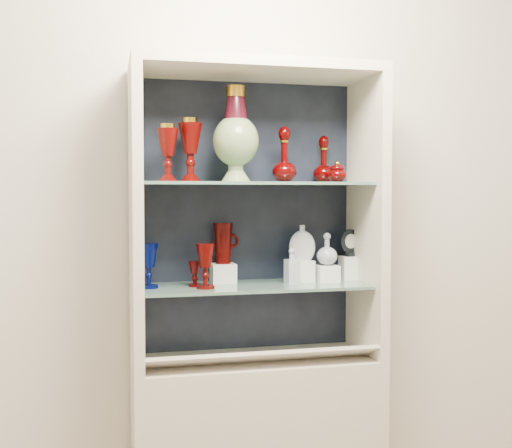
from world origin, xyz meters
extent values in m
cube|color=white|center=(0.00, 1.75, 1.40)|extent=(3.50, 0.02, 2.80)
cube|color=beige|center=(0.00, 1.53, 0.38)|extent=(1.00, 0.40, 0.75)
cube|color=black|center=(0.00, 1.72, 1.32)|extent=(0.98, 0.02, 1.15)
cube|color=beige|center=(-0.48, 1.53, 1.32)|extent=(0.04, 0.40, 1.15)
cube|color=beige|center=(0.48, 1.53, 1.32)|extent=(0.04, 0.40, 1.15)
cube|color=beige|center=(0.00, 1.53, 1.92)|extent=(1.00, 0.40, 0.04)
cube|color=slate|center=(0.00, 1.55, 1.04)|extent=(0.92, 0.34, 0.01)
cube|color=slate|center=(0.00, 1.55, 1.46)|extent=(0.92, 0.34, 0.01)
cube|color=beige|center=(0.00, 1.42, 0.78)|extent=(0.92, 0.17, 0.09)
cube|color=white|center=(0.07, 1.42, 0.80)|extent=(0.10, 0.06, 0.03)
cube|color=white|center=(-0.26, 1.42, 0.80)|extent=(0.10, 0.06, 0.03)
cube|color=silver|center=(-0.12, 1.64, 1.09)|extent=(0.10, 0.10, 0.08)
cube|color=silver|center=(0.22, 1.59, 1.09)|extent=(0.09, 0.09, 0.09)
cube|color=silver|center=(0.32, 1.56, 1.08)|extent=(0.09, 0.09, 0.07)
cube|color=silver|center=(0.44, 1.61, 1.10)|extent=(0.08, 0.08, 0.10)
camera|label=1|loc=(-0.60, -1.00, 1.42)|focal=45.00mm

